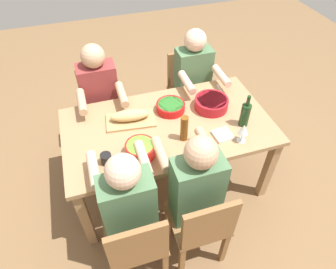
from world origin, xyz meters
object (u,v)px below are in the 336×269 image
(serving_bowl_fruit, at_px, (211,103))
(cup_far_right, at_px, (106,159))
(chair_near_left, at_px, (187,86))
(diner_near_left, at_px, (194,79))
(chair_near_right, at_px, (102,102))
(wine_glass, at_px, (244,130))
(chair_far_right, at_px, (137,244))
(serving_bowl_salad, at_px, (140,149))
(dining_table, at_px, (168,132))
(wine_bottle, at_px, (245,114))
(diner_far_center, at_px, (194,186))
(diner_near_right, at_px, (101,96))
(napkin_stack, at_px, (223,135))
(beer_bottle, at_px, (184,128))
(serving_bowl_greens, at_px, (171,107))
(cutting_board, at_px, (131,120))
(chair_far_center, at_px, (202,225))
(bread_loaf, at_px, (130,115))
(diner_far_right, at_px, (128,204))

(serving_bowl_fruit, relative_size, cup_far_right, 3.41)
(chair_near_left, relative_size, diner_near_left, 0.71)
(chair_near_right, relative_size, wine_glass, 5.12)
(serving_bowl_fruit, height_order, cup_far_right, serving_bowl_fruit)
(chair_far_right, height_order, chair_near_left, same)
(serving_bowl_salad, bearing_deg, dining_table, -139.63)
(chair_near_right, distance_m, wine_bottle, 1.48)
(diner_far_center, relative_size, cup_far_right, 14.12)
(diner_near_right, xyz_separation_m, napkin_stack, (-0.84, 0.86, 0.05))
(cup_far_right, bearing_deg, beer_bottle, -174.08)
(serving_bowl_greens, bearing_deg, beer_bottle, 88.83)
(cutting_board, distance_m, napkin_stack, 0.76)
(wine_glass, bearing_deg, chair_near_right, -49.86)
(chair_far_center, bearing_deg, serving_bowl_greens, -94.58)
(bread_loaf, bearing_deg, diner_near_left, -147.76)
(serving_bowl_greens, height_order, cup_far_right, cup_far_right)
(chair_far_right, height_order, napkin_stack, chair_far_right)
(wine_glass, bearing_deg, bread_loaf, -31.76)
(chair_far_center, distance_m, napkin_stack, 0.71)
(diner_near_left, bearing_deg, chair_far_center, 71.52)
(chair_far_center, distance_m, cutting_board, 1.01)
(chair_far_center, relative_size, beer_bottle, 3.86)
(dining_table, xyz_separation_m, chair_far_right, (0.47, 0.79, -0.17))
(dining_table, xyz_separation_m, serving_bowl_fruit, (-0.42, -0.10, 0.14))
(diner_far_right, distance_m, diner_near_right, 1.22)
(chair_near_right, bearing_deg, wine_bottle, 137.47)
(chair_near_right, distance_m, serving_bowl_salad, 1.10)
(diner_near_left, bearing_deg, napkin_stack, 83.64)
(serving_bowl_salad, bearing_deg, wine_glass, 172.93)
(dining_table, distance_m, cutting_board, 0.33)
(dining_table, xyz_separation_m, serving_bowl_salad, (0.29, 0.25, 0.14))
(diner_near_right, height_order, chair_far_center, diner_near_right)
(cutting_board, xyz_separation_m, bread_loaf, (0.00, 0.00, 0.06))
(diner_near_left, xyz_separation_m, beer_bottle, (0.40, 0.80, 0.15))
(chair_far_right, relative_size, napkin_stack, 6.07)
(chair_near_left, distance_m, bread_loaf, 1.05)
(chair_near_right, bearing_deg, bread_loaf, 105.79)
(chair_far_center, distance_m, serving_bowl_fruit, 1.03)
(chair_near_left, xyz_separation_m, chair_far_center, (0.47, 1.58, 0.00))
(napkin_stack, bearing_deg, serving_bowl_fruit, -98.24)
(serving_bowl_greens, distance_m, serving_bowl_fruit, 0.35)
(bread_loaf, bearing_deg, diner_far_right, 75.98)
(beer_bottle, bearing_deg, napkin_stack, 167.97)
(serving_bowl_greens, relative_size, wine_bottle, 0.84)
(wine_bottle, bearing_deg, chair_near_right, -42.53)
(bread_loaf, height_order, cup_far_right, bread_loaf)
(serving_bowl_greens, distance_m, wine_bottle, 0.62)
(chair_far_center, relative_size, napkin_stack, 6.07)
(dining_table, relative_size, diner_near_left, 1.42)
(cup_far_right, bearing_deg, chair_near_right, -94.05)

